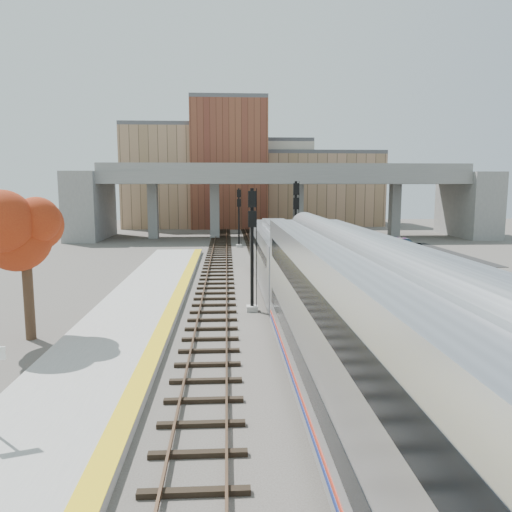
{
  "coord_description": "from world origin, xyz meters",
  "views": [
    {
      "loc": [
        -2.43,
        -20.63,
        6.74
      ],
      "look_at": [
        -0.67,
        9.45,
        2.5
      ],
      "focal_mm": 35.0,
      "sensor_mm": 36.0,
      "label": 1
    }
  ],
  "objects_px": {
    "signal_mast_near": "(252,253)",
    "tree": "(24,226)",
    "locomotive": "(279,255)",
    "car_b": "(414,251)",
    "signal_mast_far": "(239,219)",
    "car_a": "(381,254)",
    "coach": "(394,379)",
    "car_c": "(404,244)",
    "signal_mast_mid": "(296,227)"
  },
  "relations": [
    {
      "from": "signal_mast_near",
      "to": "tree",
      "type": "relative_size",
      "value": 0.97
    },
    {
      "from": "locomotive",
      "to": "tree",
      "type": "bearing_deg",
      "value": -139.66
    },
    {
      "from": "car_b",
      "to": "locomotive",
      "type": "bearing_deg",
      "value": -131.14
    },
    {
      "from": "signal_mast_far",
      "to": "car_a",
      "type": "distance_m",
      "value": 16.8
    },
    {
      "from": "coach",
      "to": "car_c",
      "type": "xyz_separation_m",
      "value": [
        15.58,
        42.46,
        -2.18
      ]
    },
    {
      "from": "signal_mast_far",
      "to": "car_a",
      "type": "height_order",
      "value": "signal_mast_far"
    },
    {
      "from": "locomotive",
      "to": "car_a",
      "type": "height_order",
      "value": "locomotive"
    },
    {
      "from": "locomotive",
      "to": "signal_mast_mid",
      "type": "relative_size",
      "value": 2.68
    },
    {
      "from": "locomotive",
      "to": "signal_mast_far",
      "type": "height_order",
      "value": "signal_mast_far"
    },
    {
      "from": "signal_mast_far",
      "to": "tree",
      "type": "relative_size",
      "value": 0.95
    },
    {
      "from": "signal_mast_near",
      "to": "car_a",
      "type": "xyz_separation_m",
      "value": [
        12.62,
        17.93,
        -2.59
      ]
    },
    {
      "from": "coach",
      "to": "car_a",
      "type": "height_order",
      "value": "coach"
    },
    {
      "from": "locomotive",
      "to": "signal_mast_near",
      "type": "height_order",
      "value": "signal_mast_near"
    },
    {
      "from": "car_a",
      "to": "car_c",
      "type": "bearing_deg",
      "value": 67.48
    },
    {
      "from": "tree",
      "to": "locomotive",
      "type": "bearing_deg",
      "value": 40.34
    },
    {
      "from": "coach",
      "to": "signal_mast_near",
      "type": "distance_m",
      "value": 16.75
    },
    {
      "from": "coach",
      "to": "signal_mast_near",
      "type": "relative_size",
      "value": 3.77
    },
    {
      "from": "locomotive",
      "to": "coach",
      "type": "bearing_deg",
      "value": -90.0
    },
    {
      "from": "locomotive",
      "to": "car_c",
      "type": "distance_m",
      "value": 25.3
    },
    {
      "from": "signal_mast_far",
      "to": "tree",
      "type": "distance_m",
      "value": 34.59
    },
    {
      "from": "car_c",
      "to": "signal_mast_far",
      "type": "bearing_deg",
      "value": 160.26
    },
    {
      "from": "coach",
      "to": "signal_mast_near",
      "type": "height_order",
      "value": "signal_mast_near"
    },
    {
      "from": "locomotive",
      "to": "car_c",
      "type": "relative_size",
      "value": 4.77
    },
    {
      "from": "car_a",
      "to": "car_b",
      "type": "distance_m",
      "value": 4.02
    },
    {
      "from": "tree",
      "to": "car_a",
      "type": "bearing_deg",
      "value": 44.47
    },
    {
      "from": "car_c",
      "to": "signal_mast_mid",
      "type": "bearing_deg",
      "value": -146.75
    },
    {
      "from": "signal_mast_mid",
      "to": "signal_mast_near",
      "type": "bearing_deg",
      "value": -107.71
    },
    {
      "from": "locomotive",
      "to": "car_c",
      "type": "height_order",
      "value": "locomotive"
    },
    {
      "from": "signal_mast_mid",
      "to": "car_c",
      "type": "height_order",
      "value": "signal_mast_mid"
    },
    {
      "from": "coach",
      "to": "car_b",
      "type": "distance_m",
      "value": 38.88
    },
    {
      "from": "coach",
      "to": "tree",
      "type": "bearing_deg",
      "value": 134.65
    },
    {
      "from": "signal_mast_near",
      "to": "signal_mast_mid",
      "type": "relative_size",
      "value": 0.93
    },
    {
      "from": "coach",
      "to": "car_c",
      "type": "relative_size",
      "value": 6.26
    },
    {
      "from": "coach",
      "to": "tree",
      "type": "height_order",
      "value": "tree"
    },
    {
      "from": "car_b",
      "to": "car_c",
      "type": "distance_m",
      "value": 6.48
    },
    {
      "from": "car_a",
      "to": "locomotive",
      "type": "bearing_deg",
      "value": -121.32
    },
    {
      "from": "signal_mast_far",
      "to": "tree",
      "type": "height_order",
      "value": "tree"
    },
    {
      "from": "signal_mast_mid",
      "to": "car_b",
      "type": "height_order",
      "value": "signal_mast_mid"
    },
    {
      "from": "coach",
      "to": "signal_mast_near",
      "type": "bearing_deg",
      "value": 97.2
    },
    {
      "from": "coach",
      "to": "signal_mast_far",
      "type": "height_order",
      "value": "signal_mast_far"
    },
    {
      "from": "locomotive",
      "to": "signal_mast_near",
      "type": "relative_size",
      "value": 2.87
    },
    {
      "from": "signal_mast_near",
      "to": "tree",
      "type": "bearing_deg",
      "value": -156.71
    },
    {
      "from": "car_c",
      "to": "car_b",
      "type": "bearing_deg",
      "value": -112.65
    },
    {
      "from": "locomotive",
      "to": "car_c",
      "type": "bearing_deg",
      "value": 51.87
    },
    {
      "from": "locomotive",
      "to": "car_b",
      "type": "bearing_deg",
      "value": 43.55
    },
    {
      "from": "signal_mast_far",
      "to": "signal_mast_near",
      "type": "bearing_deg",
      "value": -90.0
    },
    {
      "from": "signal_mast_near",
      "to": "car_a",
      "type": "relative_size",
      "value": 1.97
    },
    {
      "from": "coach",
      "to": "tree",
      "type": "distance_m",
      "value": 17.43
    },
    {
      "from": "locomotive",
      "to": "car_a",
      "type": "distance_m",
      "value": 16.0
    },
    {
      "from": "locomotive",
      "to": "car_a",
      "type": "bearing_deg",
      "value": 48.61
    }
  ]
}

